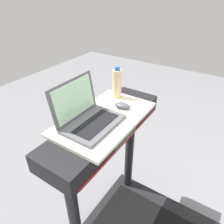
{
  "coord_description": "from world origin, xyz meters",
  "views": [
    {
      "loc": [
        -0.82,
        0.11,
        1.74
      ],
      "look_at": [
        0.0,
        0.65,
        1.13
      ],
      "focal_mm": 33.32,
      "sensor_mm": 36.0,
      "label": 1
    }
  ],
  "objects": [
    {
      "name": "desk_board",
      "position": [
        0.0,
        0.7,
        1.07
      ],
      "size": [
        0.63,
        0.37,
        0.02
      ],
      "primitive_type": "cube",
      "color": "beige",
      "rests_on": "treadmill_base"
    },
    {
      "name": "laptop",
      "position": [
        -0.1,
        0.74,
        1.12
      ],
      "size": [
        0.33,
        0.26,
        0.24
      ],
      "rotation": [
        0.0,
        0.0,
        0.01
      ],
      "color": "#515459",
      "rests_on": "desk_board"
    },
    {
      "name": "water_bottle",
      "position": [
        0.25,
        0.77,
        1.18
      ],
      "size": [
        0.06,
        0.06,
        0.21
      ],
      "color": "beige",
      "rests_on": "desk_board"
    },
    {
      "name": "computer_mouse",
      "position": [
        0.14,
        0.67,
        1.09
      ],
      "size": [
        0.07,
        0.11,
        0.03
      ],
      "primitive_type": "ellipsoid",
      "rotation": [
        0.0,
        0.0,
        0.14
      ],
      "color": "#4C4C51",
      "rests_on": "desk_board"
    }
  ]
}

